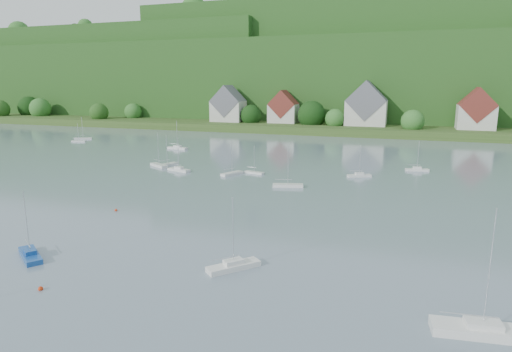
# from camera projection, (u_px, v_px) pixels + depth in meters

# --- Properties ---
(far_shore_strip) EXTENTS (600.00, 60.00, 3.00)m
(far_shore_strip) POSITION_uv_depth(u_px,v_px,m) (356.00, 126.00, 192.17)
(far_shore_strip) COLOR #324F1D
(far_shore_strip) RESTS_ON ground
(forested_ridge) EXTENTS (620.00, 181.22, 69.89)m
(forested_ridge) POSITION_uv_depth(u_px,v_px,m) (373.00, 78.00, 250.92)
(forested_ridge) COLOR #1C4114
(forested_ridge) RESTS_ON ground
(village_building_0) EXTENTS (14.00, 10.40, 16.00)m
(village_building_0) POSITION_uv_depth(u_px,v_px,m) (228.00, 107.00, 196.25)
(village_building_0) COLOR beige
(village_building_0) RESTS_ON far_shore_strip
(village_building_1) EXTENTS (12.00, 9.36, 14.00)m
(village_building_1) POSITION_uv_depth(u_px,v_px,m) (283.00, 109.00, 190.19)
(village_building_1) COLOR beige
(village_building_1) RESTS_ON far_shore_strip
(village_building_2) EXTENTS (16.00, 11.44, 18.00)m
(village_building_2) POSITION_uv_depth(u_px,v_px,m) (366.00, 107.00, 177.65)
(village_building_2) COLOR beige
(village_building_2) RESTS_ON far_shore_strip
(village_building_3) EXTENTS (13.00, 10.40, 15.50)m
(village_building_3) POSITION_uv_depth(u_px,v_px,m) (476.00, 112.00, 163.07)
(village_building_3) COLOR beige
(village_building_3) RESTS_ON far_shore_strip
(near_sailboat_1) EXTENTS (5.85, 4.77, 8.05)m
(near_sailboat_1) POSITION_uv_depth(u_px,v_px,m) (30.00, 254.00, 51.27)
(near_sailboat_1) COLOR #1B4B98
(near_sailboat_1) RESTS_ON ground
(near_sailboat_3) EXTENTS (5.23, 5.65, 8.13)m
(near_sailboat_3) POSITION_uv_depth(u_px,v_px,m) (234.00, 265.00, 48.15)
(near_sailboat_3) COLOR silver
(near_sailboat_3) RESTS_ON ground
(near_sailboat_4) EXTENTS (8.13, 3.19, 10.68)m
(near_sailboat_4) POSITION_uv_depth(u_px,v_px,m) (483.00, 329.00, 35.48)
(near_sailboat_4) COLOR silver
(near_sailboat_4) RESTS_ON ground
(mooring_buoy_0) EXTENTS (0.49, 0.49, 0.49)m
(mooring_buoy_0) POSITION_uv_depth(u_px,v_px,m) (41.00, 290.00, 43.36)
(mooring_buoy_0) COLOR red
(mooring_buoy_0) RESTS_ON ground
(mooring_buoy_3) EXTENTS (0.46, 0.46, 0.46)m
(mooring_buoy_3) POSITION_uv_depth(u_px,v_px,m) (116.00, 211.00, 70.13)
(mooring_buoy_3) COLOR red
(mooring_buoy_3) RESTS_ON ground
(far_sailboat_cluster) EXTENTS (195.59, 64.28, 8.71)m
(far_sailboat_cluster) POSITION_uv_depth(u_px,v_px,m) (357.00, 164.00, 108.63)
(far_sailboat_cluster) COLOR silver
(far_sailboat_cluster) RESTS_ON ground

